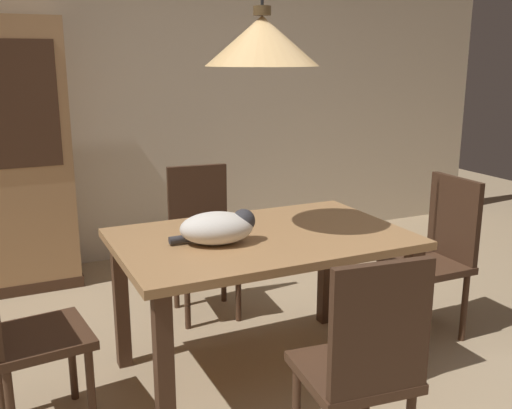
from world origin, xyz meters
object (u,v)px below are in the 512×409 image
chair_far_back (202,234)px  pendant_lamp (262,40)px  dining_table (262,255)px  chair_left_side (18,324)px  cat_sleeping (219,227)px  chair_right_side (438,250)px  chair_near_front (364,362)px

chair_far_back → pendant_lamp: (-0.01, -0.88, 1.15)m
dining_table → chair_left_side: bearing=-179.6°
dining_table → pendant_lamp: pendant_lamp is taller
chair_far_back → cat_sleeping: chair_far_back is taller
chair_left_side → chair_right_side: bearing=0.2°
dining_table → chair_near_front: (-0.01, -0.88, -0.14)m
chair_right_side → chair_far_back: (-1.12, 0.88, 0.00)m
chair_near_front → cat_sleeping: size_ratio=2.32×
dining_table → chair_near_front: chair_near_front is taller
chair_near_front → chair_right_side: bearing=37.6°
chair_right_side → pendant_lamp: bearing=180.0°
dining_table → chair_near_front: bearing=-90.6°
chair_right_side → cat_sleeping: 1.40m
chair_near_front → chair_far_back: same height
dining_table → chair_left_side: 1.14m
dining_table → chair_far_back: 0.89m
chair_left_side → cat_sleeping: (0.89, -0.03, 0.32)m
chair_right_side → dining_table: bearing=180.0°
dining_table → chair_left_side: size_ratio=1.51×
pendant_lamp → dining_table: bearing=-53.1°
chair_right_side → pendant_lamp: size_ratio=0.72×
chair_left_side → chair_far_back: same height
chair_near_front → pendant_lamp: pendant_lamp is taller
chair_near_front → cat_sleeping: 0.93m
chair_near_front → pendant_lamp: size_ratio=0.72×
dining_table → pendant_lamp: (-0.00, 0.00, 1.01)m
chair_right_side → cat_sleeping: bearing=-178.5°
chair_left_side → chair_far_back: (1.14, 0.89, 0.00)m
chair_near_front → chair_left_side: same height
cat_sleeping → pendant_lamp: pendant_lamp is taller
dining_table → chair_far_back: chair_far_back is taller
chair_right_side → chair_far_back: same height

